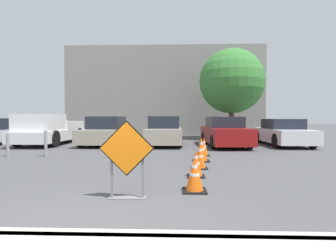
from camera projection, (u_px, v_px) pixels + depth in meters
name	position (u px, v px, depth m)	size (l,w,h in m)	color
ground_plane	(152.00, 147.00, 12.98)	(96.00, 96.00, 0.00)	#4C4C4F
curb_lip	(68.00, 238.00, 2.99)	(22.31, 0.20, 0.14)	#ADAAA3
road_closed_sign	(127.00, 156.00, 4.61)	(0.98, 0.20, 1.40)	black
traffic_cone_nearest	(195.00, 175.00, 5.12)	(0.47, 0.47, 0.66)	black
traffic_cone_second	(196.00, 164.00, 6.39)	(0.42, 0.42, 0.65)	black
traffic_cone_third	(200.00, 157.00, 7.40)	(0.43, 0.43, 0.69)	black
traffic_cone_fourth	(201.00, 150.00, 8.63)	(0.54, 0.54, 0.79)	black
traffic_cone_fifth	(204.00, 147.00, 9.88)	(0.42, 0.42, 0.70)	black
pickup_truck	(48.00, 131.00, 13.92)	(2.07, 5.12, 1.62)	silver
parked_car_second	(106.00, 132.00, 13.95)	(2.01, 4.25, 1.50)	#A39984
parked_car_third	(164.00, 132.00, 13.93)	(1.87, 4.53, 1.51)	#A39984
parked_car_fourth	(224.00, 132.00, 13.25)	(2.04, 4.45, 1.48)	maroon
parked_car_fifth	(283.00, 133.00, 13.58)	(1.89, 4.25, 1.37)	silver
bollard_nearest	(46.00, 142.00, 9.62)	(0.12, 0.12, 1.00)	gray
bollard_second	(8.00, 144.00, 9.68)	(0.12, 0.12, 0.91)	gray
building_facade_backdrop	(165.00, 93.00, 23.26)	(16.03, 5.00, 7.20)	gray
street_tree_behind_lot	(232.00, 81.00, 17.25)	(4.25, 4.25, 5.96)	#513823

